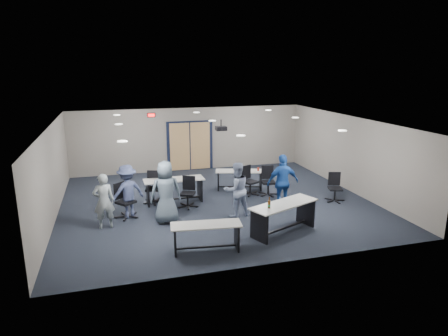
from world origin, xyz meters
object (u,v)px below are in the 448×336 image
object	(u,v)px
chair_back_a	(153,188)
chair_back_b	(188,192)
table_front_left	(206,233)
person_lightblue	(236,190)
table_back_left	(174,186)
person_gray	(104,201)
chair_loose_right	(335,187)
chair_loose_left	(126,201)
person_plaid	(166,192)
person_navy	(283,182)
table_front_right	(283,213)
chair_back_d	(268,181)
chair_back_c	(250,181)
table_back_right	(240,176)
person_back	(127,191)

from	to	relation	value
chair_back_a	chair_back_b	xyz separation A→B (m)	(1.01, -0.74, -0.03)
table_front_left	person_lightblue	bearing A→B (deg)	62.06
table_back_left	person_gray	xyz separation A→B (m)	(-2.22, -1.65, 0.25)
chair_back_b	chair_loose_right	distance (m)	4.93
table_front_left	chair_loose_left	size ratio (longest dim) A/B	1.68
person_plaid	person_navy	distance (m)	3.67
table_front_right	person_plaid	distance (m)	3.38
table_front_left	table_back_left	bearing A→B (deg)	99.65
chair_back_d	person_plaid	bearing A→B (deg)	-148.05
chair_back_b	person_plaid	bearing A→B (deg)	-102.53
person_lightblue	table_front_left	bearing A→B (deg)	44.61
table_back_left	person_plaid	size ratio (longest dim) A/B	1.08
chair_back_c	person_navy	distance (m)	1.77
chair_back_b	chair_back_c	world-z (taller)	chair_back_c
table_back_right	person_gray	size ratio (longest dim) A/B	1.16
table_back_left	chair_loose_right	distance (m)	5.38
chair_back_b	person_navy	xyz separation A→B (m)	(2.85, -1.00, 0.39)
chair_back_b	person_navy	distance (m)	3.04
table_front_left	table_back_right	world-z (taller)	table_back_right
chair_loose_left	person_gray	bearing A→B (deg)	-171.24
table_front_left	person_gray	size ratio (longest dim) A/B	1.12
person_lightblue	chair_back_b	bearing A→B (deg)	-52.99
chair_back_b	person_gray	distance (m)	2.77
chair_back_a	person_lightblue	distance (m)	2.99
chair_loose_left	person_lightblue	world-z (taller)	person_lightblue
table_front_right	person_lightblue	world-z (taller)	person_lightblue
chair_back_b	person_back	xyz separation A→B (m)	(-1.88, -0.35, 0.31)
chair_loose_right	chair_back_c	bearing A→B (deg)	166.89
chair_back_b	chair_back_d	distance (m)	2.99
chair_back_d	chair_loose_right	size ratio (longest dim) A/B	1.06
table_front_right	table_back_right	world-z (taller)	table_front_right
person_navy	person_back	distance (m)	4.77
chair_loose_left	chair_loose_right	world-z (taller)	chair_loose_left
table_front_left	person_plaid	world-z (taller)	person_plaid
table_front_left	table_back_right	size ratio (longest dim) A/B	0.96
chair_back_b	chair_loose_left	size ratio (longest dim) A/B	0.94
table_front_right	person_plaid	bearing A→B (deg)	128.85
chair_back_d	person_back	world-z (taller)	person_back
chair_back_a	person_back	bearing A→B (deg)	-112.23
chair_back_a	chair_loose_right	xyz separation A→B (m)	(5.88, -1.52, -0.04)
table_back_left	person_lightblue	distance (m)	2.41
table_back_right	table_front_left	bearing A→B (deg)	-100.67
table_front_left	chair_loose_left	distance (m)	3.34
table_front_left	chair_back_c	size ratio (longest dim) A/B	1.73
table_front_right	person_gray	xyz separation A→B (m)	(-4.67, 1.65, 0.22)
chair_back_d	person_navy	xyz separation A→B (m)	(-0.11, -1.44, 0.38)
person_navy	person_back	size ratio (longest dim) A/B	1.10
table_front_left	chair_back_b	size ratio (longest dim) A/B	1.79
chair_loose_left	person_gray	world-z (taller)	person_gray
table_back_left	chair_back_b	size ratio (longest dim) A/B	2.00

